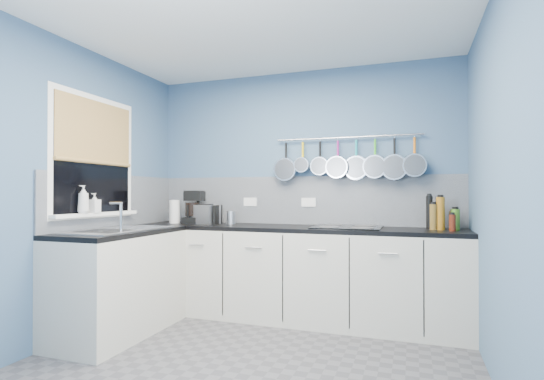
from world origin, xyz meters
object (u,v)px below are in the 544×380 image
Objects in this scene: soap_bottle_a at (83,199)px; coffee_maker at (194,207)px; soap_bottle_b at (95,203)px; canister at (231,218)px; toaster at (205,214)px; paper_towel at (175,212)px; hob at (348,227)px.

soap_bottle_a is 1.21m from coffee_maker.
canister is at bearing 50.86° from soap_bottle_b.
coffee_maker reaches higher than toaster.
soap_bottle_b reaches higher than paper_towel.
soap_bottle_b is (0.00, 0.13, -0.03)m from soap_bottle_a.
paper_towel is at bearing -172.31° from canister.
soap_bottle_a is 1.25m from toaster.
coffee_maker is at bearing 67.74° from soap_bottle_b.
paper_towel is at bearing 78.92° from soap_bottle_a.
canister is 0.22× the size of hob.
soap_bottle_b is at bearing -102.54° from paper_towel.
toaster is (0.56, 1.11, -0.17)m from soap_bottle_a.
canister is 1.23m from hob.
coffee_maker is (0.41, 1.13, -0.09)m from soap_bottle_a.
canister is (0.28, 0.05, -0.03)m from toaster.
toaster is at bearing -20.42° from coffee_maker.
toaster is 0.50× the size of hob.
soap_bottle_b is 1.08m from coffee_maker.
hob is (1.23, -0.06, -0.06)m from canister.
soap_bottle_a reaches higher than coffee_maker.
hob is at bearing 27.97° from soap_bottle_a.
canister is (0.84, 1.16, -0.20)m from soap_bottle_a.
canister is (0.84, 1.03, -0.17)m from soap_bottle_b.
soap_bottle_a is 1.45m from canister.
soap_bottle_a is 1.39× the size of soap_bottle_b.
hob is (1.66, -0.03, -0.17)m from coffee_maker.
coffee_maker reaches higher than hob.
toaster is (0.56, 0.98, -0.14)m from soap_bottle_b.
coffee_maker reaches higher than canister.
soap_bottle_b reaches higher than toaster.
paper_towel is 1.86m from hob.
soap_bottle_b is 2.30m from hob.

